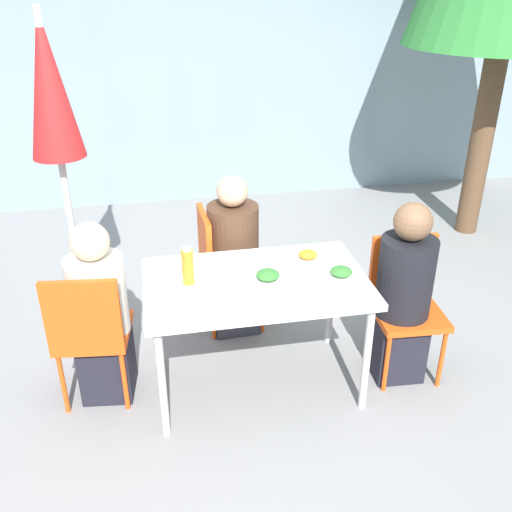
% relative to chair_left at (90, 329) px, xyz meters
% --- Properties ---
extents(ground_plane, '(24.00, 24.00, 0.00)m').
position_rel_chair_left_xyz_m(ground_plane, '(0.93, -0.02, -0.50)').
color(ground_plane, gray).
extents(building_facade, '(10.00, 0.20, 3.00)m').
position_rel_chair_left_xyz_m(building_facade, '(0.93, 3.24, 1.00)').
color(building_facade, gray).
rests_on(building_facade, ground).
extents(dining_table, '(1.25, 0.78, 0.73)m').
position_rel_chair_left_xyz_m(dining_table, '(0.93, -0.02, 0.16)').
color(dining_table, white).
rests_on(dining_table, ground).
extents(chair_left, '(0.44, 0.44, 0.86)m').
position_rel_chair_left_xyz_m(chair_left, '(0.00, 0.00, 0.00)').
color(chair_left, '#E54C14').
rests_on(chair_left, ground).
extents(person_left, '(0.32, 0.32, 1.10)m').
position_rel_chair_left_xyz_m(person_left, '(0.06, 0.07, 0.02)').
color(person_left, black).
rests_on(person_left, ground).
extents(chair_right, '(0.42, 0.42, 0.86)m').
position_rel_chair_left_xyz_m(chair_right, '(1.86, -0.00, 0.00)').
color(chair_right, '#E54C14').
rests_on(chair_right, ground).
extents(person_right, '(0.32, 0.32, 1.14)m').
position_rel_chair_left_xyz_m(person_right, '(1.80, -0.08, 0.04)').
color(person_right, black).
rests_on(person_right, ground).
extents(chair_far, '(0.42, 0.42, 0.86)m').
position_rel_chair_left_xyz_m(chair_far, '(0.82, 0.66, 0.00)').
color(chair_far, '#E54C14').
rests_on(chair_far, ground).
extents(person_far, '(0.34, 0.34, 1.12)m').
position_rel_chair_left_xyz_m(person_far, '(0.90, 0.61, 0.02)').
color(person_far, '#383842').
rests_on(person_far, ground).
extents(closed_umbrella, '(0.36, 0.36, 2.10)m').
position_rel_chair_left_xyz_m(closed_umbrella, '(-0.14, 0.86, 1.04)').
color(closed_umbrella, '#333333').
rests_on(closed_umbrella, ground).
extents(plate_0, '(0.24, 0.24, 0.07)m').
position_rel_chair_left_xyz_m(plate_0, '(0.99, -0.05, 0.25)').
color(plate_0, white).
rests_on(plate_0, dining_table).
extents(plate_1, '(0.22, 0.22, 0.06)m').
position_rel_chair_left_xyz_m(plate_1, '(1.41, -0.09, 0.25)').
color(plate_1, white).
rests_on(plate_1, dining_table).
extents(plate_2, '(0.20, 0.20, 0.06)m').
position_rel_chair_left_xyz_m(plate_2, '(1.28, 0.16, 0.24)').
color(plate_2, white).
rests_on(plate_2, dining_table).
extents(bottle, '(0.07, 0.07, 0.22)m').
position_rel_chair_left_xyz_m(bottle, '(0.56, 0.01, 0.33)').
color(bottle, '#B7751E').
rests_on(bottle, dining_table).
extents(drinking_cup, '(0.08, 0.08, 0.10)m').
position_rel_chair_left_xyz_m(drinking_cup, '(0.40, 0.00, 0.27)').
color(drinking_cup, silver).
rests_on(drinking_cup, dining_table).
extents(salad_bowl, '(0.14, 0.14, 0.05)m').
position_rel_chair_left_xyz_m(salad_bowl, '(1.16, -0.21, 0.25)').
color(salad_bowl, white).
rests_on(salad_bowl, dining_table).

